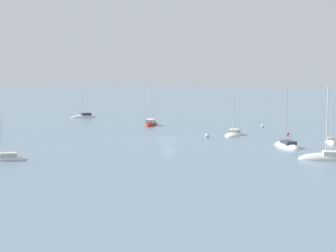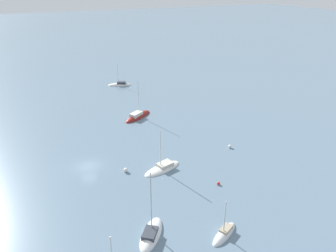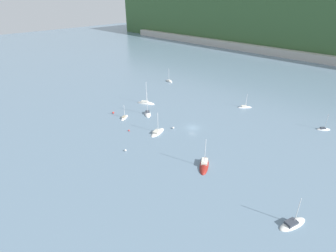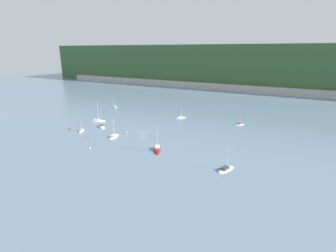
{
  "view_description": "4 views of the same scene",
  "coord_description": "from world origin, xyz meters",
  "px_view_note": "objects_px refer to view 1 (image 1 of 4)",
  "views": [
    {
      "loc": [
        -49.92,
        64.6,
        11.09
      ],
      "look_at": [
        2.76,
        -3.48,
        1.79
      ],
      "focal_mm": 50.0,
      "sensor_mm": 36.0,
      "label": 1
    },
    {
      "loc": [
        -51.07,
        8.28,
        30.42
      ],
      "look_at": [
        3.83,
        -17.5,
        2.89
      ],
      "focal_mm": 35.0,
      "sensor_mm": 36.0,
      "label": 2
    },
    {
      "loc": [
        52.41,
        -66.71,
        44.38
      ],
      "look_at": [
        -3.46,
        -9.37,
        2.92
      ],
      "focal_mm": 28.0,
      "sensor_mm": 36.0,
      "label": 3
    },
    {
      "loc": [
        63.13,
        -90.8,
        34.81
      ],
      "look_at": [
        10.27,
        4.62,
        2.92
      ],
      "focal_mm": 28.0,
      "sensor_mm": 36.0,
      "label": 4
    }
  ],
  "objects_px": {
    "mooring_buoy_3": "(207,136)",
    "mooring_buoy_0": "(288,134)",
    "sailboat_0": "(151,125)",
    "sailboat_4": "(5,159)",
    "sailboat_6": "(233,134)",
    "sailboat_5": "(329,159)",
    "sailboat_3": "(287,147)",
    "sailboat_8": "(84,117)",
    "sailboat_2": "(331,143)",
    "mooring_buoy_2": "(263,126)"
  },
  "relations": [
    {
      "from": "sailboat_8",
      "to": "mooring_buoy_3",
      "type": "xyz_separation_m",
      "value": [
        -48.18,
        14.12,
        0.27
      ]
    },
    {
      "from": "sailboat_0",
      "to": "sailboat_3",
      "type": "xyz_separation_m",
      "value": [
        -37.74,
        12.18,
        -0.02
      ]
    },
    {
      "from": "mooring_buoy_2",
      "to": "sailboat_0",
      "type": "bearing_deg",
      "value": 26.25
    },
    {
      "from": "sailboat_0",
      "to": "sailboat_4",
      "type": "relative_size",
      "value": 1.53
    },
    {
      "from": "sailboat_4",
      "to": "sailboat_5",
      "type": "height_order",
      "value": "sailboat_5"
    },
    {
      "from": "sailboat_2",
      "to": "sailboat_8",
      "type": "height_order",
      "value": "sailboat_8"
    },
    {
      "from": "mooring_buoy_0",
      "to": "sailboat_4",
      "type": "bearing_deg",
      "value": 68.54
    },
    {
      "from": "sailboat_5",
      "to": "mooring_buoy_3",
      "type": "height_order",
      "value": "sailboat_5"
    },
    {
      "from": "sailboat_6",
      "to": "mooring_buoy_3",
      "type": "relative_size",
      "value": 10.81
    },
    {
      "from": "sailboat_8",
      "to": "mooring_buoy_3",
      "type": "distance_m",
      "value": 50.2
    },
    {
      "from": "mooring_buoy_3",
      "to": "mooring_buoy_2",
      "type": "bearing_deg",
      "value": -90.93
    },
    {
      "from": "sailboat_3",
      "to": "sailboat_8",
      "type": "xyz_separation_m",
      "value": [
        64.08,
        -15.99,
        0.01
      ]
    },
    {
      "from": "sailboat_3",
      "to": "sailboat_5",
      "type": "bearing_deg",
      "value": -179.05
    },
    {
      "from": "sailboat_0",
      "to": "sailboat_5",
      "type": "relative_size",
      "value": 0.93
    },
    {
      "from": "sailboat_5",
      "to": "mooring_buoy_0",
      "type": "relative_size",
      "value": 21.25
    },
    {
      "from": "sailboat_4",
      "to": "mooring_buoy_0",
      "type": "bearing_deg",
      "value": -160.46
    },
    {
      "from": "sailboat_6",
      "to": "sailboat_8",
      "type": "bearing_deg",
      "value": -115.08
    },
    {
      "from": "mooring_buoy_0",
      "to": "sailboat_8",
      "type": "bearing_deg",
      "value": -1.79
    },
    {
      "from": "mooring_buoy_0",
      "to": "sailboat_3",
      "type": "bearing_deg",
      "value": 112.66
    },
    {
      "from": "sailboat_3",
      "to": "sailboat_2",
      "type": "bearing_deg",
      "value": -75.57
    },
    {
      "from": "mooring_buoy_0",
      "to": "mooring_buoy_3",
      "type": "relative_size",
      "value": 0.68
    },
    {
      "from": "mooring_buoy_2",
      "to": "mooring_buoy_0",
      "type": "bearing_deg",
      "value": 137.12
    },
    {
      "from": "mooring_buoy_0",
      "to": "mooring_buoy_3",
      "type": "distance_m",
      "value": 15.85
    },
    {
      "from": "mooring_buoy_0",
      "to": "sailboat_5",
      "type": "bearing_deg",
      "value": 125.18
    },
    {
      "from": "sailboat_6",
      "to": "mooring_buoy_3",
      "type": "bearing_deg",
      "value": -32.66
    },
    {
      "from": "sailboat_3",
      "to": "mooring_buoy_3",
      "type": "height_order",
      "value": "sailboat_3"
    },
    {
      "from": "sailboat_4",
      "to": "sailboat_0",
      "type": "bearing_deg",
      "value": -122.97
    },
    {
      "from": "sailboat_6",
      "to": "mooring_buoy_0",
      "type": "bearing_deg",
      "value": 111.08
    },
    {
      "from": "mooring_buoy_3",
      "to": "sailboat_4",
      "type": "bearing_deg",
      "value": 76.12
    },
    {
      "from": "sailboat_0",
      "to": "sailboat_4",
      "type": "height_order",
      "value": "sailboat_0"
    },
    {
      "from": "sailboat_5",
      "to": "sailboat_6",
      "type": "distance_m",
      "value": 27.49
    },
    {
      "from": "sailboat_3",
      "to": "sailboat_4",
      "type": "xyz_separation_m",
      "value": [
        24.63,
        33.44,
        0.02
      ]
    },
    {
      "from": "sailboat_4",
      "to": "sailboat_6",
      "type": "xyz_separation_m",
      "value": [
        -10.56,
        -41.44,
        0.0
      ]
    },
    {
      "from": "sailboat_5",
      "to": "mooring_buoy_2",
      "type": "xyz_separation_m",
      "value": [
        24.54,
        -30.09,
        0.23
      ]
    },
    {
      "from": "mooring_buoy_3",
      "to": "mooring_buoy_0",
      "type": "bearing_deg",
      "value": -129.08
    },
    {
      "from": "sailboat_5",
      "to": "sailboat_8",
      "type": "bearing_deg",
      "value": -45.61
    },
    {
      "from": "sailboat_8",
      "to": "mooring_buoy_0",
      "type": "height_order",
      "value": "sailboat_8"
    },
    {
      "from": "sailboat_4",
      "to": "sailboat_5",
      "type": "bearing_deg",
      "value": 169.21
    },
    {
      "from": "sailboat_3",
      "to": "sailboat_6",
      "type": "bearing_deg",
      "value": 9.11
    },
    {
      "from": "sailboat_3",
      "to": "mooring_buoy_0",
      "type": "relative_size",
      "value": 19.91
    },
    {
      "from": "sailboat_3",
      "to": "mooring_buoy_2",
      "type": "xyz_separation_m",
      "value": [
        15.56,
        -23.12,
        0.23
      ]
    },
    {
      "from": "sailboat_5",
      "to": "mooring_buoy_3",
      "type": "xyz_separation_m",
      "value": [
        24.89,
        -8.83,
        0.28
      ]
    },
    {
      "from": "mooring_buoy_2",
      "to": "mooring_buoy_3",
      "type": "distance_m",
      "value": 21.26
    },
    {
      "from": "sailboat_0",
      "to": "sailboat_8",
      "type": "xyz_separation_m",
      "value": [
        26.34,
        -3.81,
        -0.01
      ]
    },
    {
      "from": "mooring_buoy_0",
      "to": "sailboat_0",
      "type": "bearing_deg",
      "value": 3.57
    },
    {
      "from": "sailboat_3",
      "to": "mooring_buoy_3",
      "type": "distance_m",
      "value": 16.02
    },
    {
      "from": "sailboat_5",
      "to": "mooring_buoy_2",
      "type": "bearing_deg",
      "value": -78.96
    },
    {
      "from": "sailboat_5",
      "to": "sailboat_6",
      "type": "relative_size",
      "value": 1.33
    },
    {
      "from": "sailboat_3",
      "to": "mooring_buoy_3",
      "type": "xyz_separation_m",
      "value": [
        15.9,
        -1.86,
        0.29
      ]
    },
    {
      "from": "sailboat_5",
      "to": "mooring_buoy_0",
      "type": "distance_m",
      "value": 25.86
    }
  ]
}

